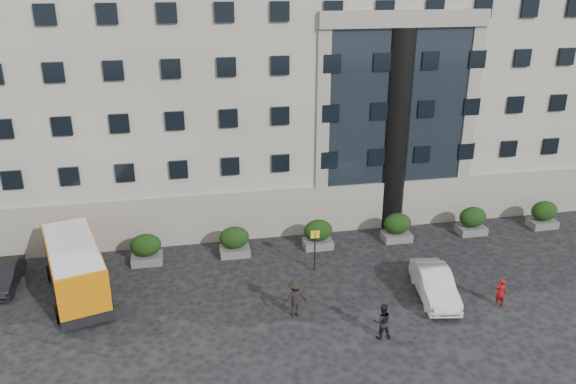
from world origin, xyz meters
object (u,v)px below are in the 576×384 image
Objects in this scene: pedestrian_c at (295,298)px; hedge_e at (472,220)px; pedestrian_a at (500,292)px; pedestrian_b at (382,321)px; hedge_d at (397,227)px; hedge_a at (146,249)px; red_truck at (37,193)px; hedge_f at (544,214)px; hedge_c at (318,234)px; minibus at (75,267)px; bus_stop_sign at (315,244)px; parked_car_b at (4,276)px; white_taxi at (435,284)px; hedge_b at (234,241)px.

hedge_e is at bearing -158.73° from pedestrian_c.
pedestrian_b is (-6.92, -1.43, 0.14)m from pedestrian_a.
pedestrian_b is (-4.52, -9.61, -0.03)m from hedge_d.
pedestrian_c reaches higher than hedge_a.
hedge_d is (15.60, 0.00, 0.00)m from hedge_a.
pedestrian_c is at bearing -139.31° from hedge_d.
red_truck is 27.04m from pedestrian_b.
hedge_f is at bearing -165.73° from pedestrian_c.
pedestrian_a is (7.60, -8.18, -0.16)m from hedge_c.
hedge_e is 8.65m from pedestrian_a.
minibus is 11.72m from pedestrian_c.
hedge_a is 0.93× the size of pedestrian_c.
bus_stop_sign is 17.10m from parked_car_b.
hedge_a is at bearing 163.58° from bus_stop_sign.
minibus reaches higher than pedestrian_b.
hedge_a reaches higher than white_taxi.
bus_stop_sign is 4.72m from pedestrian_c.
red_truck reaches higher than white_taxi.
hedge_a is 0.39× the size of white_taxi.
white_taxi is 2.38× the size of pedestrian_c.
parked_car_b is at bearing -176.79° from hedge_d.
hedge_c is 9.64m from pedestrian_b.
bus_stop_sign is 0.49× the size of red_truck.
hedge_a is at bearing -16.15° from pedestrian_a.
pedestrian_b is at bearing -58.54° from hedge_b.
hedge_f is 1.02× the size of pedestrian_b.
hedge_f reaches higher than pedestrian_b.
hedge_f is 1.20× the size of pedestrian_a.
bus_stop_sign is 0.54× the size of white_taxi.
bus_stop_sign is 1.40× the size of pedestrian_b.
hedge_c is 15.60m from hedge_f.
pedestrian_a is (2.40, -8.18, -0.16)m from hedge_d.
minibus is at bearing -140.67° from hedge_a.
red_truck is (-4.47, 12.45, -0.28)m from minibus.
minibus is at bearing -21.55° from parked_car_b.
hedge_c is 0.25× the size of minibus.
pedestrian_a is (25.50, -6.89, 0.11)m from parked_car_b.
hedge_b is at bearing 180.00° from hedge_f.
pedestrian_b is at bearing 19.99° from pedestrian_a.
white_taxi is at bearing -34.70° from hedge_b.
white_taxi is 2.62× the size of pedestrian_b.
hedge_f is 11.44m from pedestrian_a.
minibus is at bearing -179.80° from bus_stop_sign.
parked_car_b is 16.02m from pedestrian_c.
hedge_f is at bearing -10.01° from minibus.
hedge_d is (10.40, 0.00, 0.00)m from hedge_b.
red_truck is 10.93m from parked_car_b.
hedge_b is 7.35m from pedestrian_c.
hedge_a is at bearing 164.98° from white_taxi.
red_truck is (-17.44, 12.40, -0.38)m from bus_stop_sign.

